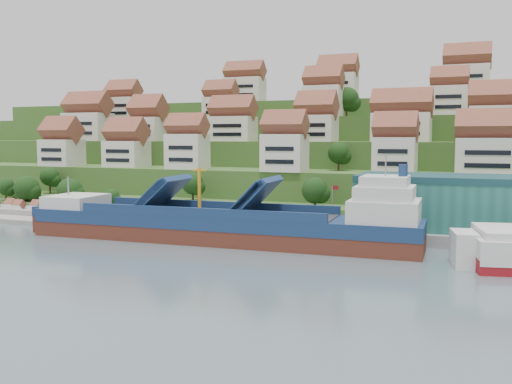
% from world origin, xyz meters
% --- Properties ---
extents(ground, '(300.00, 300.00, 0.00)m').
position_xyz_m(ground, '(0.00, 0.00, 0.00)').
color(ground, slate).
rests_on(ground, ground).
extents(quay, '(180.00, 14.00, 2.20)m').
position_xyz_m(quay, '(20.00, 15.00, 1.10)').
color(quay, gray).
rests_on(quay, ground).
extents(pebble_beach, '(45.00, 20.00, 1.00)m').
position_xyz_m(pebble_beach, '(-58.00, 12.00, 0.50)').
color(pebble_beach, gray).
rests_on(pebble_beach, ground).
extents(hillside, '(260.00, 128.00, 31.00)m').
position_xyz_m(hillside, '(0.00, 103.55, 10.66)').
color(hillside, '#2D4C1E').
rests_on(hillside, ground).
extents(hillside_village, '(156.59, 62.16, 29.24)m').
position_xyz_m(hillside_village, '(3.18, 58.12, 23.50)').
color(hillside_village, silver).
rests_on(hillside_village, ground).
extents(hillside_trees, '(142.97, 62.74, 31.08)m').
position_xyz_m(hillside_trees, '(-12.98, 43.82, 16.27)').
color(hillside_trees, '#193A13').
rests_on(hillside_trees, ground).
extents(flagpole, '(1.28, 0.16, 8.00)m').
position_xyz_m(flagpole, '(18.11, 10.00, 6.88)').
color(flagpole, gray).
rests_on(flagpole, quay).
extents(beach_huts, '(14.40, 3.70, 2.20)m').
position_xyz_m(beach_huts, '(-60.00, 10.75, 2.10)').
color(beach_huts, white).
rests_on(beach_huts, pebble_beach).
extents(cargo_ship, '(73.62, 14.38, 16.18)m').
position_xyz_m(cargo_ship, '(1.21, -0.11, 3.13)').
color(cargo_ship, '#542519').
rests_on(cargo_ship, ground).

